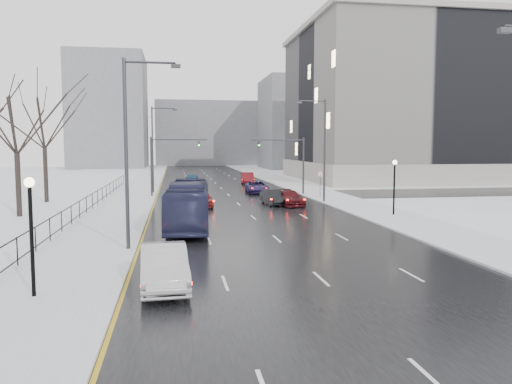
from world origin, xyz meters
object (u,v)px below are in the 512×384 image
sedan_right_near (273,197)px  sedan_center_far (192,179)px  mast_signal_right (294,159)px  sedan_center_near (202,199)px  sedan_right_far (290,198)px  tree_park_e (47,203)px  sedan_left_near (164,267)px  sedan_right_distant (247,178)px  no_uturn_sign (320,177)px  streetlight_r_mid (322,145)px  lamppost_l (31,219)px  lamppost_r_mid (394,179)px  sedan_right_cross (257,187)px  streetlight_l_far (155,145)px  streetlight_l_near (131,144)px  mast_signal_left (161,159)px  tree_park_d (20,218)px  bus (189,205)px

sedan_right_near → sedan_center_far: size_ratio=0.91×
mast_signal_right → sedan_right_near: bearing=-114.8°
mast_signal_right → sedan_center_near: (-10.83, -9.75, -3.35)m
sedan_right_far → tree_park_e: bearing=161.1°
sedan_left_near → sedan_right_distant: sedan_left_near is taller
no_uturn_sign → streetlight_r_mid: bearing=-104.5°
lamppost_l → sedan_center_near: (7.50, 26.25, -2.19)m
lamppost_r_mid → sedan_right_near: size_ratio=1.01×
streetlight_r_mid → sedan_right_cross: bearing=114.0°
tree_park_e → streetlight_l_far: streetlight_l_far is taller
lamppost_r_mid → sedan_right_near: bearing=131.5°
streetlight_l_near → mast_signal_left: 28.05m
tree_park_e → mast_signal_left: bearing=20.2°
sedan_right_far → lamppost_r_mid: bearing=-55.4°
sedan_right_near → sedan_right_distant: size_ratio=0.85×
lamppost_r_mid → no_uturn_sign: (-1.80, 14.00, -0.64)m
tree_park_d → sedan_right_cross: tree_park_d is taller
lamppost_l → sedan_left_near: bearing=9.6°
tree_park_e → mast_signal_left: (10.87, 4.00, 4.11)m
sedan_right_near → sedan_center_far: sedan_center_far is taller
mast_signal_right → lamppost_r_mid: bearing=-78.5°
tree_park_d → sedan_right_cross: 26.94m
streetlight_r_mid → sedan_left_near: 31.24m
tree_park_d → lamppost_r_mid: bearing=-7.9°
mast_signal_left → sedan_right_far: 15.81m
streetlight_r_mid → lamppost_r_mid: bearing=-74.2°
sedan_right_distant → sedan_right_far: bearing=-85.3°
tree_park_d → sedan_center_near: 14.94m
sedan_center_near → sedan_right_distant: sedan_right_distant is taller
sedan_right_near → sedan_right_far: size_ratio=0.88×
mast_signal_right → sedan_right_far: size_ratio=1.35×
streetlight_r_mid → no_uturn_sign: size_ratio=3.70×
streetlight_r_mid → mast_signal_left: size_ratio=1.54×
tree_park_d → sedan_center_near: bearing=16.6°
sedan_left_near → sedan_right_far: 27.54m
sedan_center_near → sedan_right_near: 6.66m
mast_signal_right → sedan_center_near: size_ratio=1.55×
streetlight_r_mid → sedan_right_cross: 12.46m
no_uturn_sign → sedan_right_far: (-4.70, -5.93, -1.56)m
tree_park_d → sedan_center_near: tree_park_d is taller
mast_signal_left → sedan_right_distant: (11.83, 16.98, -3.25)m
tree_park_e → mast_signal_right: size_ratio=2.08×
streetlight_r_mid → bus: size_ratio=0.90×
no_uturn_sign → bus: 22.23m
sedan_right_far → streetlight_l_far: bearing=128.0°
lamppost_l → mast_signal_left: mast_signal_left is taller
streetlight_l_far → lamppost_l: (-2.83, -40.00, -2.67)m
lamppost_l → sedan_right_near: (14.13, 26.91, -2.20)m
sedan_right_far → sedan_left_near: bearing=-117.6°
tree_park_d → lamppost_l: (6.80, -22.00, 2.94)m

